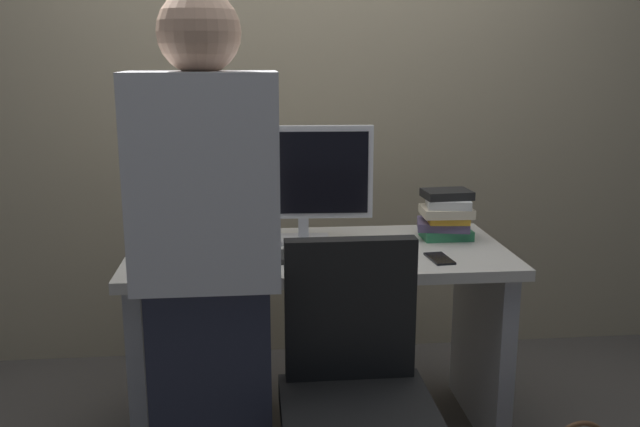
{
  "coord_description": "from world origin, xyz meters",
  "views": [
    {
      "loc": [
        -0.24,
        -2.51,
        1.47
      ],
      "look_at": [
        0.0,
        -0.05,
        0.9
      ],
      "focal_mm": 38.84,
      "sensor_mm": 36.0,
      "label": 1
    }
  ],
  "objects_px": {
    "cup_by_monitor": "(194,230)",
    "book_stack": "(446,215)",
    "monitor": "(303,177)",
    "person_at_desk": "(208,285)",
    "cup_near_keyboard": "(216,250)",
    "office_chair": "(356,419)",
    "cell_phone": "(439,259)",
    "mouse": "(408,253)",
    "desk": "(319,307)",
    "keyboard": "(325,256)"
  },
  "relations": [
    {
      "from": "mouse",
      "to": "cup_near_keyboard",
      "type": "relative_size",
      "value": 1.14
    },
    {
      "from": "person_at_desk",
      "to": "monitor",
      "type": "height_order",
      "value": "person_at_desk"
    },
    {
      "from": "desk",
      "to": "monitor",
      "type": "bearing_deg",
      "value": 113.12
    },
    {
      "from": "keyboard",
      "to": "cup_by_monitor",
      "type": "bearing_deg",
      "value": 148.53
    },
    {
      "from": "desk",
      "to": "cup_by_monitor",
      "type": "xyz_separation_m",
      "value": [
        -0.48,
        0.17,
        0.27
      ]
    },
    {
      "from": "office_chair",
      "to": "person_at_desk",
      "type": "height_order",
      "value": "person_at_desk"
    },
    {
      "from": "desk",
      "to": "book_stack",
      "type": "xyz_separation_m",
      "value": [
        0.52,
        0.1,
        0.33
      ]
    },
    {
      "from": "cup_near_keyboard",
      "to": "cup_by_monitor",
      "type": "height_order",
      "value": "cup_near_keyboard"
    },
    {
      "from": "monitor",
      "to": "keyboard",
      "type": "bearing_deg",
      "value": -76.14
    },
    {
      "from": "monitor",
      "to": "cup_by_monitor",
      "type": "bearing_deg",
      "value": 172.08
    },
    {
      "from": "keyboard",
      "to": "book_stack",
      "type": "height_order",
      "value": "book_stack"
    },
    {
      "from": "office_chair",
      "to": "mouse",
      "type": "relative_size",
      "value": 9.4
    },
    {
      "from": "keyboard",
      "to": "desk",
      "type": "bearing_deg",
      "value": 94.89
    },
    {
      "from": "desk",
      "to": "person_at_desk",
      "type": "xyz_separation_m",
      "value": [
        -0.37,
        -0.64,
        0.32
      ]
    },
    {
      "from": "desk",
      "to": "cup_by_monitor",
      "type": "distance_m",
      "value": 0.58
    },
    {
      "from": "desk",
      "to": "mouse",
      "type": "height_order",
      "value": "mouse"
    },
    {
      "from": "cup_near_keyboard",
      "to": "book_stack",
      "type": "relative_size",
      "value": 0.38
    },
    {
      "from": "cup_by_monitor",
      "to": "book_stack",
      "type": "relative_size",
      "value": 0.35
    },
    {
      "from": "person_at_desk",
      "to": "monitor",
      "type": "distance_m",
      "value": 0.84
    },
    {
      "from": "monitor",
      "to": "cup_near_keyboard",
      "type": "distance_m",
      "value": 0.46
    },
    {
      "from": "cup_near_keyboard",
      "to": "cell_phone",
      "type": "xyz_separation_m",
      "value": [
        0.8,
        -0.06,
        -0.04
      ]
    },
    {
      "from": "office_chair",
      "to": "cup_near_keyboard",
      "type": "bearing_deg",
      "value": 126.98
    },
    {
      "from": "person_at_desk",
      "to": "cup_near_keyboard",
      "type": "distance_m",
      "value": 0.52
    },
    {
      "from": "office_chair",
      "to": "cup_by_monitor",
      "type": "bearing_deg",
      "value": 121.23
    },
    {
      "from": "cup_by_monitor",
      "to": "cell_phone",
      "type": "relative_size",
      "value": 0.56
    },
    {
      "from": "cup_by_monitor",
      "to": "book_stack",
      "type": "xyz_separation_m",
      "value": [
        1.0,
        -0.07,
        0.06
      ]
    },
    {
      "from": "person_at_desk",
      "to": "cell_phone",
      "type": "bearing_deg",
      "value": 30.38
    },
    {
      "from": "cup_by_monitor",
      "to": "book_stack",
      "type": "height_order",
      "value": "book_stack"
    },
    {
      "from": "office_chair",
      "to": "keyboard",
      "type": "bearing_deg",
      "value": 93.26
    },
    {
      "from": "monitor",
      "to": "cup_by_monitor",
      "type": "relative_size",
      "value": 6.73
    },
    {
      "from": "mouse",
      "to": "book_stack",
      "type": "xyz_separation_m",
      "value": [
        0.21,
        0.25,
        0.08
      ]
    },
    {
      "from": "office_chair",
      "to": "book_stack",
      "type": "xyz_separation_m",
      "value": [
        0.48,
        0.79,
        0.42
      ]
    },
    {
      "from": "mouse",
      "to": "book_stack",
      "type": "relative_size",
      "value": 0.44
    },
    {
      "from": "mouse",
      "to": "cell_phone",
      "type": "bearing_deg",
      "value": -17.84
    },
    {
      "from": "mouse",
      "to": "book_stack",
      "type": "bearing_deg",
      "value": 50.12
    },
    {
      "from": "cell_phone",
      "to": "desk",
      "type": "bearing_deg",
      "value": 151.03
    },
    {
      "from": "mouse",
      "to": "person_at_desk",
      "type": "bearing_deg",
      "value": -143.99
    },
    {
      "from": "mouse",
      "to": "monitor",
      "type": "bearing_deg",
      "value": 144.28
    },
    {
      "from": "office_chair",
      "to": "cell_phone",
      "type": "relative_size",
      "value": 6.53
    },
    {
      "from": "office_chair",
      "to": "cell_phone",
      "type": "distance_m",
      "value": 0.71
    },
    {
      "from": "cup_by_monitor",
      "to": "cell_phone",
      "type": "xyz_separation_m",
      "value": [
        0.9,
        -0.35,
        -0.04
      ]
    },
    {
      "from": "monitor",
      "to": "person_at_desk",
      "type": "bearing_deg",
      "value": -113.14
    },
    {
      "from": "monitor",
      "to": "mouse",
      "type": "bearing_deg",
      "value": -35.72
    },
    {
      "from": "cup_near_keyboard",
      "to": "desk",
      "type": "bearing_deg",
      "value": 18.06
    },
    {
      "from": "monitor",
      "to": "book_stack",
      "type": "height_order",
      "value": "monitor"
    },
    {
      "from": "keyboard",
      "to": "mouse",
      "type": "height_order",
      "value": "mouse"
    },
    {
      "from": "desk",
      "to": "office_chair",
      "type": "xyz_separation_m",
      "value": [
        0.04,
        -0.68,
        -0.09
      ]
    },
    {
      "from": "office_chair",
      "to": "cup_by_monitor",
      "type": "distance_m",
      "value": 1.07
    },
    {
      "from": "desk",
      "to": "keyboard",
      "type": "relative_size",
      "value": 3.32
    },
    {
      "from": "person_at_desk",
      "to": "monitor",
      "type": "bearing_deg",
      "value": 66.86
    }
  ]
}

